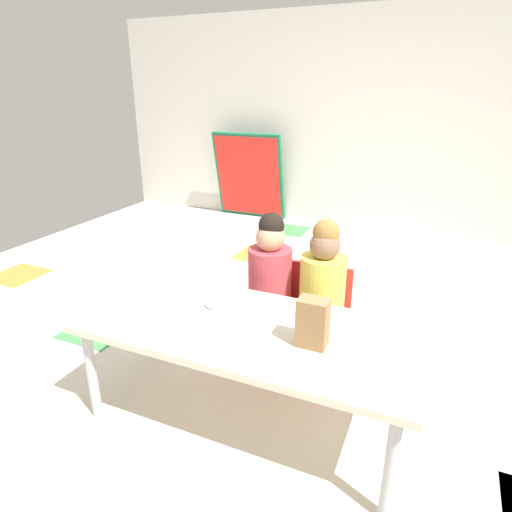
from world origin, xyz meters
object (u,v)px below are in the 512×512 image
Objects in this scene: seated_child_near_camera at (271,273)px; paper_bag_brown at (313,323)px; donut_powdered_on_plate at (216,303)px; paper_plate_center_table at (253,346)px; craft_table at (248,334)px; seated_child_middle_seat at (323,282)px; paper_plate_near_edge at (216,306)px; folded_activity_table at (249,176)px.

seated_child_near_camera is 4.17× the size of paper_bag_brown.
donut_powdered_on_plate is at bearing -101.61° from seated_child_near_camera.
craft_table is at bearing 120.96° from paper_plate_center_table.
seated_child_middle_seat is (0.32, 0.00, 0.00)m from seated_child_near_camera.
paper_plate_center_table is (0.22, -0.75, -0.01)m from seated_child_near_camera.
seated_child_middle_seat reaches higher than paper_bag_brown.
seated_child_middle_seat reaches higher than donut_powdered_on_plate.
paper_plate_center_table is at bearing -73.84° from seated_child_near_camera.
paper_plate_center_table reaches higher than craft_table.
donut_powdered_on_plate reaches higher than paper_plate_center_table.
seated_child_near_camera is at bearing 78.39° from donut_powdered_on_plate.
seated_child_middle_seat is 0.65m from paper_plate_near_edge.
craft_table is at bearing -23.91° from paper_plate_near_edge.
paper_plate_near_edge is at bearing -130.80° from seated_child_middle_seat.
seated_child_middle_seat is 7.78× the size of donut_powdered_on_plate.
folded_activity_table reaches higher than donut_powdered_on_plate.
seated_child_near_camera is at bearing 78.39° from paper_plate_near_edge.
paper_plate_near_edge is (-0.42, -0.49, -0.01)m from seated_child_middle_seat.
paper_bag_brown is 1.22× the size of paper_plate_center_table.
seated_child_near_camera is 0.78m from paper_plate_center_table.
seated_child_near_camera is 0.84× the size of folded_activity_table.
seated_child_near_camera is at bearing 125.26° from paper_bag_brown.
seated_child_middle_seat is 4.17× the size of paper_bag_brown.
seated_child_middle_seat is 5.10× the size of paper_plate_near_edge.
seated_child_middle_seat is at bearing 49.20° from donut_powdered_on_plate.
donut_powdered_on_plate is (-0.55, 0.14, -0.09)m from paper_bag_brown.
seated_child_near_camera is at bearing -63.09° from folded_activity_table.
folded_activity_table is at bearing 121.92° from seated_child_middle_seat.
craft_table is 0.19m from paper_plate_center_table.
paper_bag_brown is (0.33, -0.04, 0.16)m from craft_table.
craft_table is 13.63× the size of donut_powdered_on_plate.
seated_child_middle_seat reaches higher than paper_plate_center_table.
paper_plate_near_edge is 0.02m from donut_powdered_on_plate.
craft_table is 1.75× the size of seated_child_middle_seat.
seated_child_middle_seat reaches higher than paper_plate_near_edge.
folded_activity_table is at bearing 111.86° from paper_plate_near_edge.
seated_child_near_camera reaches higher than paper_plate_center_table.
folded_activity_table is 6.04× the size of paper_plate_center_table.
paper_bag_brown is 0.57m from paper_plate_near_edge.
paper_plate_near_edge reaches higher than craft_table.
seated_child_middle_seat is 3.28m from folded_activity_table.
craft_table is 8.93× the size of paper_plate_center_table.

